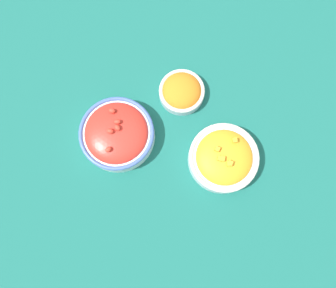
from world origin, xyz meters
TOP-DOWN VIEW (x-y plane):
  - ground_plane at (0.00, 0.00)m, footprint 3.00×3.00m
  - bowl_squash at (-0.13, 0.10)m, footprint 0.20×0.20m
  - bowl_cherry_tomatoes at (0.13, -0.08)m, footprint 0.22×0.22m
  - bowl_carrots at (-0.10, -0.14)m, footprint 0.14×0.14m

SIDE VIEW (x-z plane):
  - ground_plane at x=0.00m, z-range 0.00..0.00m
  - bowl_carrots at x=-0.10m, z-range 0.00..0.06m
  - bowl_cherry_tomatoes at x=0.13m, z-range -0.01..0.08m
  - bowl_squash at x=-0.13m, z-range -0.01..0.09m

